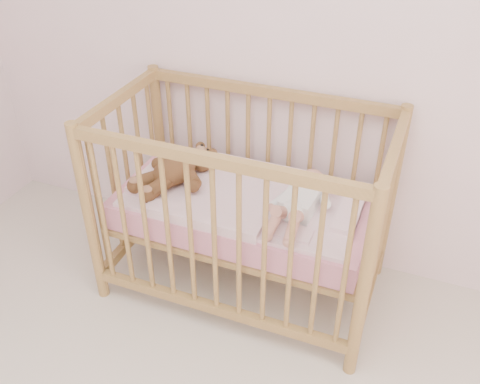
% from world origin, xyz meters
% --- Properties ---
extents(wall_back, '(4.00, 0.02, 2.70)m').
position_xyz_m(wall_back, '(0.00, 2.00, 1.35)').
color(wall_back, white).
rests_on(wall_back, floor).
extents(crib, '(1.36, 0.76, 1.00)m').
position_xyz_m(crib, '(-0.26, 1.60, 0.50)').
color(crib, tan).
rests_on(crib, floor).
extents(mattress, '(1.22, 0.62, 0.13)m').
position_xyz_m(mattress, '(-0.26, 1.60, 0.49)').
color(mattress, pink).
rests_on(mattress, crib).
extents(blanket, '(1.10, 0.58, 0.06)m').
position_xyz_m(blanket, '(-0.26, 1.60, 0.56)').
color(blanket, '#EAA1B1').
rests_on(blanket, mattress).
extents(baby, '(0.30, 0.57, 0.13)m').
position_xyz_m(baby, '(0.02, 1.58, 0.64)').
color(baby, white).
rests_on(baby, blanket).
extents(teddy_bear, '(0.54, 0.61, 0.14)m').
position_xyz_m(teddy_bear, '(-0.62, 1.58, 0.65)').
color(teddy_bear, brown).
rests_on(teddy_bear, blanket).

